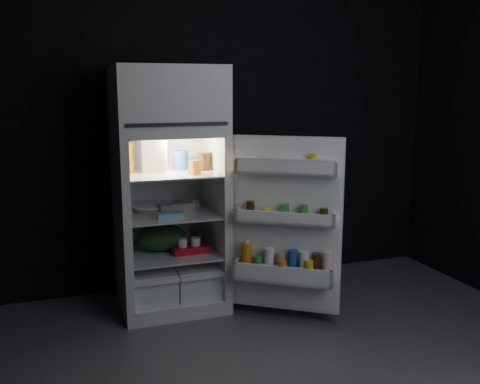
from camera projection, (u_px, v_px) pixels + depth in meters
name	position (u px, v px, depth m)	size (l,w,h in m)	color
floor	(294.00, 380.00, 3.03)	(4.00, 3.40, 0.00)	#58585E
wall_back	(209.00, 122.00, 4.35)	(4.00, 0.00, 2.70)	black
refrigerator	(168.00, 181.00, 3.93)	(0.76, 0.71, 1.78)	white
fridge_door	(286.00, 229.00, 3.66)	(0.70, 0.57, 1.22)	white
milk_jug	(155.00, 155.00, 3.88)	(0.17, 0.17, 0.24)	white
mayo_jar	(181.00, 160.00, 3.99)	(0.12, 0.12, 0.14)	#1D419D
jam_jar	(204.00, 161.00, 3.96)	(0.10, 0.10, 0.13)	#32200E
amber_bottle	(129.00, 157.00, 3.83)	(0.08, 0.08, 0.22)	orange
small_carton	(195.00, 167.00, 3.77)	(0.07, 0.05, 0.10)	orange
egg_carton	(176.00, 208.00, 3.92)	(0.26, 0.10, 0.07)	gray
pie	(152.00, 208.00, 3.97)	(0.28, 0.28, 0.04)	#A27A55
flat_package	(171.00, 215.00, 3.75)	(0.18, 0.09, 0.04)	#81ADC8
wrapped_pkg	(190.00, 202.00, 4.16)	(0.12, 0.10, 0.05)	beige
produce_bag	(161.00, 237.00, 4.01)	(0.37, 0.31, 0.20)	#193815
yogurt_tray	(190.00, 249.00, 3.96)	(0.27, 0.15, 0.05)	#B60F1B
small_can_red	(182.00, 238.00, 4.19)	(0.06, 0.06, 0.09)	#B60F1B
small_can_silver	(198.00, 236.00, 4.24)	(0.06, 0.06, 0.09)	silver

